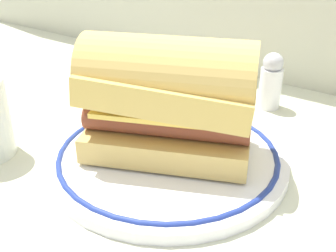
# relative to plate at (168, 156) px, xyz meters

# --- Properties ---
(ground_plane) EXTENTS (1.50, 1.50, 0.00)m
(ground_plane) POSITION_rel_plate_xyz_m (-0.01, -0.01, -0.01)
(ground_plane) COLOR beige
(plate) EXTENTS (0.26, 0.26, 0.01)m
(plate) POSITION_rel_plate_xyz_m (0.00, 0.00, 0.00)
(plate) COLOR white
(plate) RESTS_ON ground_plane
(sausage_sandwich) EXTENTS (0.19, 0.15, 0.13)m
(sausage_sandwich) POSITION_rel_plate_xyz_m (0.00, 0.00, 0.07)
(sausage_sandwich) COLOR #DCB863
(sausage_sandwich) RESTS_ON plate
(salt_shaker) EXTENTS (0.03, 0.03, 0.08)m
(salt_shaker) POSITION_rel_plate_xyz_m (0.03, 0.20, 0.03)
(salt_shaker) COLOR white
(salt_shaker) RESTS_ON ground_plane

